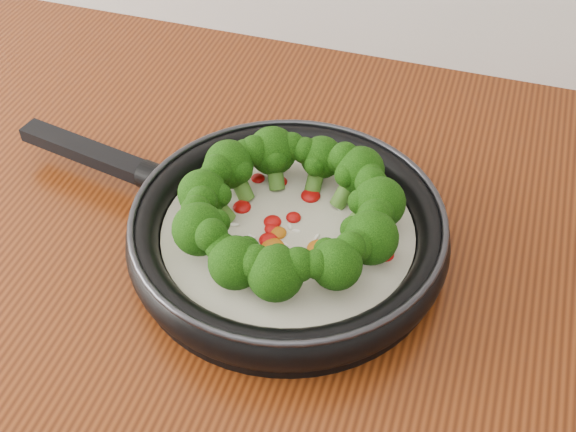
% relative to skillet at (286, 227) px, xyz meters
% --- Properties ---
extents(skillet, '(0.50, 0.36, 0.09)m').
position_rel_skillet_xyz_m(skillet, '(0.00, 0.00, 0.00)').
color(skillet, black).
rests_on(skillet, counter).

